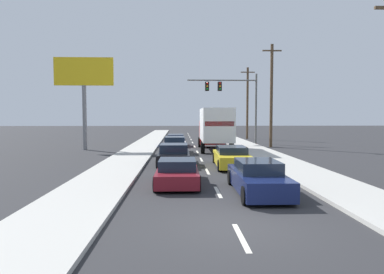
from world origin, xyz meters
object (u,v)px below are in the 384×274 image
at_px(car_blue, 176,141).
at_px(traffic_signal_mast, 229,93).
at_px(car_yellow, 231,157).
at_px(car_navy, 258,178).
at_px(roadside_billboard, 84,82).
at_px(car_black, 174,155).
at_px(utility_pole_mid, 271,95).
at_px(utility_pole_far, 247,102).
at_px(box_truck, 215,127).
at_px(car_maroon, 177,173).
at_px(car_silver, 175,146).

relative_size(car_blue, traffic_signal_mast, 0.58).
bearing_deg(car_yellow, car_navy, -90.39).
bearing_deg(roadside_billboard, car_black, -49.97).
height_order(utility_pole_mid, utility_pole_far, utility_pole_mid).
height_order(box_truck, utility_pole_mid, utility_pole_mid).
height_order(car_maroon, utility_pole_mid, utility_pole_mid).
height_order(car_navy, traffic_signal_mast, traffic_signal_mast).
bearing_deg(box_truck, utility_pole_mid, 28.34).
height_order(car_navy, utility_pole_mid, utility_pole_mid).
relative_size(car_maroon, traffic_signal_mast, 0.56).
relative_size(car_black, car_navy, 0.91).
height_order(box_truck, car_navy, box_truck).
height_order(box_truck, traffic_signal_mast, traffic_signal_mast).
xyz_separation_m(car_blue, car_yellow, (3.38, -13.91, 0.02)).
height_order(utility_pole_far, roadside_billboard, utility_pole_far).
height_order(car_black, roadside_billboard, roadside_billboard).
xyz_separation_m(car_silver, car_black, (0.02, -6.39, -0.03)).
bearing_deg(box_truck, car_silver, -151.29).
bearing_deg(roadside_billboard, traffic_signal_mast, 24.02).
distance_m(utility_pole_far, roadside_billboard, 21.97).
relative_size(traffic_signal_mast, utility_pole_far, 0.81).
height_order(car_blue, utility_pole_far, utility_pole_far).
xyz_separation_m(box_truck, utility_pole_mid, (5.67, 3.06, 2.93)).
height_order(car_maroon, box_truck, box_truck).
height_order(car_black, utility_pole_far, utility_pole_far).
xyz_separation_m(car_silver, utility_pole_far, (9.19, 16.80, 4.12)).
relative_size(car_blue, utility_pole_mid, 0.45).
bearing_deg(utility_pole_mid, roadside_billboard, -173.79).
height_order(car_maroon, car_navy, car_navy).
distance_m(car_yellow, utility_pole_far, 25.26).
bearing_deg(box_truck, car_black, -112.28).
height_order(car_blue, traffic_signal_mast, traffic_signal_mast).
bearing_deg(car_yellow, utility_pole_mid, 65.36).
bearing_deg(car_navy, traffic_signal_mast, 84.48).
bearing_deg(traffic_signal_mast, box_truck, -107.05).
bearing_deg(roadside_billboard, car_maroon, -62.23).
height_order(car_silver, utility_pole_mid, utility_pole_mid).
distance_m(car_black, box_truck, 9.04).
height_order(car_black, car_navy, car_black).
relative_size(car_blue, car_black, 1.05).
bearing_deg(car_silver, utility_pole_far, 61.32).
bearing_deg(car_silver, car_black, -89.79).
distance_m(box_truck, utility_pole_far, 16.23).
relative_size(box_truck, traffic_signal_mast, 1.14).
bearing_deg(car_navy, car_black, 112.81).
bearing_deg(car_black, roadside_billboard, 130.03).
distance_m(car_navy, roadside_billboard, 21.42).
bearing_deg(car_yellow, car_silver, 114.64).
bearing_deg(utility_pole_far, car_blue, -131.59).
xyz_separation_m(car_silver, car_yellow, (3.41, -7.44, -0.05)).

